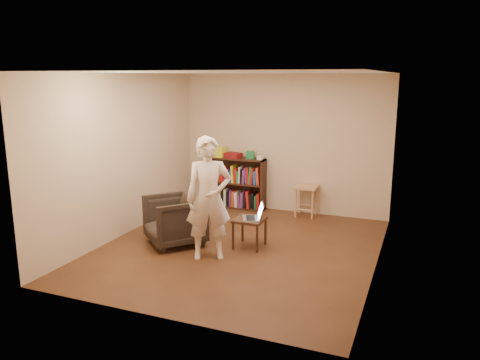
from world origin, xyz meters
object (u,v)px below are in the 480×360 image
at_px(bookshelf, 235,186).
at_px(person, 209,198).
at_px(armchair, 175,220).
at_px(laptop, 255,215).
at_px(stool, 306,192).
at_px(side_table, 250,223).

distance_m(bookshelf, person, 2.70).
bearing_deg(armchair, laptop, 55.10).
distance_m(stool, laptop, 1.94).
xyz_separation_m(stool, armchair, (-1.53, -2.20, -0.09)).
bearing_deg(stool, side_table, -101.82).
height_order(stool, side_table, stool).
bearing_deg(armchair, side_table, 56.08).
bearing_deg(side_table, stool, 78.18).
distance_m(stool, person, 2.67).
xyz_separation_m(bookshelf, side_table, (1.04, -1.97, -0.06)).
bearing_deg(stool, laptop, -99.45).
relative_size(side_table, laptop, 1.05).
height_order(stool, person, person).
distance_m(stool, armchair, 2.68).
xyz_separation_m(armchair, side_table, (1.13, 0.29, -0.00)).
relative_size(laptop, person, 0.24).
xyz_separation_m(armchair, person, (0.75, -0.32, 0.50)).
height_order(side_table, person, person).
relative_size(bookshelf, side_table, 2.66).
bearing_deg(person, stool, 43.69).
bearing_deg(side_table, bookshelf, 117.90).
height_order(armchair, laptop, armchair).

